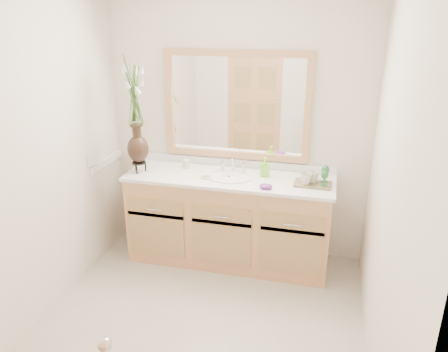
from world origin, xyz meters
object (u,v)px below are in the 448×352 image
(flower_vase, at_px, (135,104))
(soap_bottle, at_px, (265,168))
(tumbler, at_px, (186,164))
(tray, at_px, (313,184))

(flower_vase, distance_m, soap_bottle, 1.25)
(flower_vase, bearing_deg, soap_bottle, 9.05)
(tumbler, relative_size, tray, 0.26)
(flower_vase, relative_size, tumbler, 11.31)
(flower_vase, bearing_deg, tray, 2.51)
(flower_vase, height_order, tray, flower_vase)
(flower_vase, height_order, tumbler, flower_vase)
(soap_bottle, xyz_separation_m, tray, (0.43, -0.11, -0.07))
(tray, bearing_deg, flower_vase, -175.52)
(flower_vase, xyz_separation_m, soap_bottle, (1.11, 0.18, -0.54))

